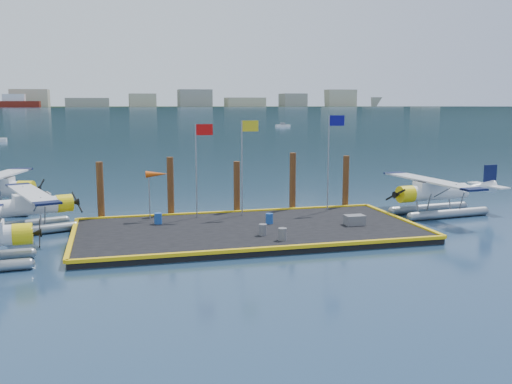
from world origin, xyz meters
TOP-DOWN VIEW (x-y plane):
  - ground at (0.00, 0.00)m, footprint 4000.00×4000.00m
  - dock at (0.00, 0.00)m, footprint 20.00×10.00m
  - dock_bumpers at (0.00, 0.00)m, footprint 20.25×10.25m
  - far_backdrop at (239.91, 1737.52)m, footprint 3050.00×2050.00m
  - seaplane_b at (-12.84, 3.83)m, footprint 8.41×8.97m
  - seaplane_d at (13.82, 2.36)m, footprint 8.58×9.46m
  - drum_0 at (-5.10, 2.44)m, footprint 0.47×0.47m
  - drum_1 at (0.33, -2.10)m, footprint 0.45×0.45m
  - drum_2 at (1.53, 0.80)m, footprint 0.45×0.45m
  - drum_3 at (1.05, -3.49)m, footprint 0.48×0.48m
  - crate at (6.45, -0.81)m, footprint 1.19×0.79m
  - flagpole_red at (-2.29, 3.80)m, footprint 1.14×0.08m
  - flagpole_yellow at (0.70, 3.80)m, footprint 1.14×0.08m
  - flagpole_blue at (6.70, 3.80)m, footprint 1.14×0.08m
  - windsock at (-5.03, 3.80)m, footprint 1.40×0.44m
  - piling_0 at (-8.50, 5.40)m, footprint 0.44×0.44m
  - piling_1 at (-4.00, 5.40)m, footprint 0.44×0.44m
  - piling_2 at (0.50, 5.40)m, footprint 0.44×0.44m
  - piling_3 at (4.50, 5.40)m, footprint 0.44×0.44m
  - piling_4 at (8.50, 5.40)m, footprint 0.44×0.44m

SIDE VIEW (x-z plane):
  - ground at x=0.00m, z-range 0.00..0.00m
  - dock at x=0.00m, z-range 0.00..0.40m
  - dock_bumpers at x=0.00m, z-range 0.40..0.58m
  - crate at x=6.45m, z-range 0.40..0.99m
  - drum_2 at x=1.53m, z-range 0.40..1.03m
  - drum_1 at x=0.33m, z-range 0.40..1.03m
  - drum_0 at x=-5.10m, z-range 0.40..1.07m
  - drum_3 at x=1.05m, z-range 0.40..1.07m
  - seaplane_b at x=-12.84m, z-range -0.21..3.01m
  - seaplane_d at x=13.82m, z-range -0.22..3.13m
  - piling_2 at x=0.50m, z-range 0.00..3.80m
  - piling_0 at x=-8.50m, z-range 0.00..4.00m
  - piling_4 at x=8.50m, z-range 0.00..4.00m
  - piling_1 at x=-4.00m, z-range 0.00..4.20m
  - piling_3 at x=4.50m, z-range 0.00..4.30m
  - windsock at x=-5.03m, z-range 1.67..4.79m
  - flagpole_red at x=-2.29m, z-range 1.40..7.40m
  - flagpole_yellow at x=0.70m, z-range 1.41..7.61m
  - flagpole_blue at x=6.70m, z-range 1.44..7.94m
  - far_backdrop at x=239.91m, z-range -395.55..414.45m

